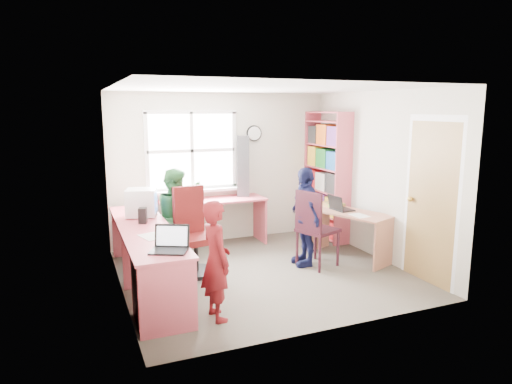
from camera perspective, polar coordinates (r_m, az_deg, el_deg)
room at (r=5.93m, az=0.66°, el=1.35°), size 3.64×3.44×2.44m
l_desk at (r=5.38m, az=-10.90°, el=-8.15°), size 2.38×2.95×0.75m
right_desk at (r=6.74m, az=11.67°, el=-4.01°), size 0.94×1.31×0.69m
bookshelf at (r=7.67m, az=8.80°, el=1.66°), size 0.30×1.02×2.10m
swivel_chair at (r=6.08m, az=-7.85°, el=-5.54°), size 0.62×0.62×1.14m
wooden_chair at (r=6.25m, az=7.29°, el=-4.24°), size 0.60×0.60×1.07m
crt_monitor at (r=6.14m, az=-14.13°, el=-1.31°), size 0.45×0.42×0.37m
laptop_left at (r=4.68m, az=-10.67°, el=-6.48°), size 0.45×0.42×0.25m
laptop_right at (r=6.76m, az=10.38°, el=-1.82°), size 0.30×0.35×0.22m
speaker_a at (r=5.81m, az=-13.98°, el=-2.89°), size 0.12×0.12×0.19m
speaker_b at (r=6.32m, az=-14.83°, el=-1.88°), size 0.10×0.10×0.19m
cd_tower at (r=7.34m, az=-1.64°, el=3.24°), size 0.24×0.23×0.97m
game_box at (r=7.05m, az=9.62°, el=-1.50°), size 0.28×0.28×0.05m
paper_a at (r=5.21m, az=-12.85°, el=-5.43°), size 0.30×0.37×0.00m
paper_b at (r=6.49m, az=12.80°, el=-2.88°), size 0.21×0.29×0.00m
potted_plant at (r=7.08m, az=-7.56°, el=0.14°), size 0.18×0.15×0.30m
person_red at (r=4.72m, az=-5.02°, el=-8.51°), size 0.33×0.48×1.25m
person_green at (r=6.39m, az=-9.89°, el=-3.09°), size 0.58×0.71×1.35m
person_navy at (r=6.33m, az=6.14°, el=-3.05°), size 0.40×0.83×1.37m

